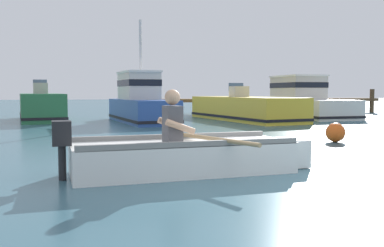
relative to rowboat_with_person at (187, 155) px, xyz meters
The scene contains 8 objects.
ground_plane 1.85m from the rowboat_with_person, 44.63° to the right, with size 120.00×120.00×0.00m, color #386070.
wooden_dock 17.35m from the rowboat_with_person, 60.84° to the left, with size 12.61×1.64×1.36m.
rowboat_with_person is the anchor object (origin of this frame).
moored_boat_green 12.71m from the rowboat_with_person, 102.77° to the left, with size 2.13×4.70×1.65m.
moored_boat_blue 10.61m from the rowboat_with_person, 84.98° to the left, with size 2.13×5.05×3.87m.
moored_boat_yellow 11.63m from the rowboat_with_person, 63.73° to the left, with size 2.88×6.39×1.52m.
moored_boat_white 14.81m from the rowboat_with_person, 54.37° to the left, with size 2.16×6.23×1.91m.
mooring_buoy 5.02m from the rowboat_with_person, 32.62° to the left, with size 0.45×0.45×0.45m, color #E55919.
Camera 1 is at (-2.86, -4.65, 1.16)m, focal length 40.44 mm.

